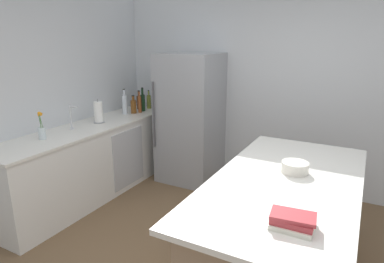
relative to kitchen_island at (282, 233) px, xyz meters
The scene contains 16 objects.
wall_rear 2.19m from the kitchen_island, 103.42° to the left, with size 6.00×0.10×2.60m, color silver.
wall_left 3.05m from the kitchen_island, behind, with size 0.10×6.00×2.60m, color silver.
counter_run_left 2.60m from the kitchen_island, 168.73° to the left, with size 0.67×2.66×0.93m.
kitchen_island is the anchor object (origin of this frame).
refrigerator 2.34m from the kitchen_island, 137.29° to the left, with size 0.78×0.76×1.79m.
sink_faucet 2.68m from the kitchen_island, behind, with size 0.15×0.05×0.30m.
flower_vase 2.64m from the kitchen_island, behind, with size 0.07×0.07×0.31m.
paper_towel_roll 2.71m from the kitchen_island, 164.95° to the left, with size 0.14×0.14×0.31m.
olive_oil_bottle 3.09m from the kitchen_island, 145.44° to the left, with size 0.06×0.06×0.28m.
syrup_bottle 3.13m from the kitchen_island, 148.18° to the left, with size 0.07×0.07×0.28m.
wine_bottle 2.97m from the kitchen_island, 148.30° to the left, with size 0.07×0.07×0.35m.
vinegar_bottle 2.90m from the kitchen_island, 149.85° to the left, with size 0.05×0.05×0.32m.
whiskey_bottle 2.89m from the kitchen_island, 151.82° to the left, with size 0.08×0.08×0.26m.
soda_bottle 2.93m from the kitchen_island, 154.26° to the left, with size 0.07×0.07×0.36m.
cookbook_stack 0.84m from the kitchen_island, 74.06° to the right, with size 0.27×0.19×0.08m.
mixing_bowl 0.54m from the kitchen_island, 80.92° to the left, with size 0.21×0.21×0.09m.
Camera 1 is at (0.95, -2.13, 1.99)m, focal length 31.05 mm.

